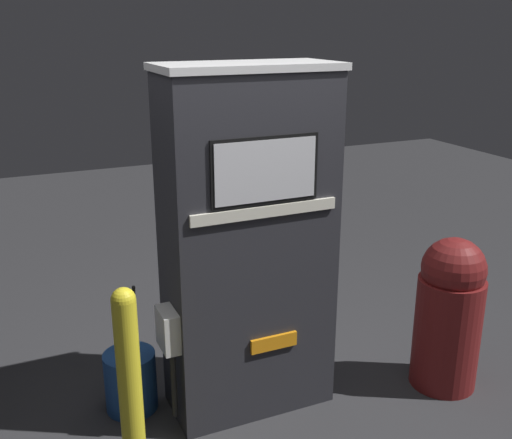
{
  "coord_description": "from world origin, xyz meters",
  "views": [
    {
      "loc": [
        -1.28,
        -2.77,
        2.27
      ],
      "look_at": [
        0.0,
        0.12,
        1.23
      ],
      "focal_mm": 42.0,
      "sensor_mm": 36.0,
      "label": 1
    }
  ],
  "objects_px": {
    "trash_bin": "(449,312)",
    "gas_pump": "(248,246)",
    "safety_bollard": "(130,382)",
    "squeegee_bucket": "(131,381)"
  },
  "relations": [
    {
      "from": "trash_bin",
      "to": "gas_pump",
      "type": "bearing_deg",
      "value": 164.14
    },
    {
      "from": "trash_bin",
      "to": "squeegee_bucket",
      "type": "height_order",
      "value": "trash_bin"
    },
    {
      "from": "safety_bollard",
      "to": "squeegee_bucket",
      "type": "height_order",
      "value": "safety_bollard"
    },
    {
      "from": "gas_pump",
      "to": "safety_bollard",
      "type": "bearing_deg",
      "value": -155.42
    },
    {
      "from": "safety_bollard",
      "to": "squeegee_bucket",
      "type": "distance_m",
      "value": 0.7
    },
    {
      "from": "gas_pump",
      "to": "trash_bin",
      "type": "xyz_separation_m",
      "value": [
        1.25,
        -0.35,
        -0.52
      ]
    },
    {
      "from": "safety_bollard",
      "to": "trash_bin",
      "type": "xyz_separation_m",
      "value": [
        2.05,
        0.01,
        -0.04
      ]
    },
    {
      "from": "gas_pump",
      "to": "trash_bin",
      "type": "height_order",
      "value": "gas_pump"
    },
    {
      "from": "gas_pump",
      "to": "safety_bollard",
      "type": "relative_size",
      "value": 1.93
    },
    {
      "from": "safety_bollard",
      "to": "squeegee_bucket",
      "type": "relative_size",
      "value": 1.29
    }
  ]
}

